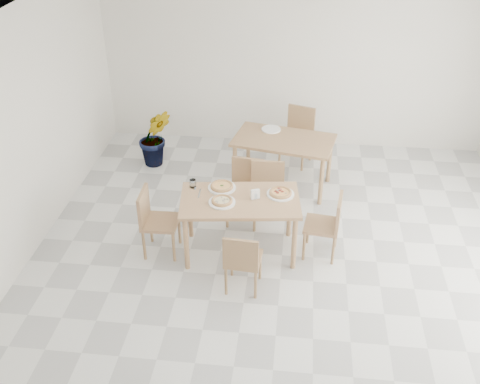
# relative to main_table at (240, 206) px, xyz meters

# --- Properties ---
(main_table) EXTENTS (1.46, 0.94, 0.75)m
(main_table) POSITION_rel_main_table_xyz_m (0.00, 0.00, 0.00)
(main_table) COLOR tan
(main_table) RESTS_ON ground
(chair_south) EXTENTS (0.41, 0.41, 0.77)m
(chair_south) POSITION_rel_main_table_xyz_m (0.10, -0.70, -0.21)
(chair_south) COLOR #A77753
(chair_south) RESTS_ON ground
(chair_north) EXTENTS (0.47, 0.47, 0.85)m
(chair_north) POSITION_rel_main_table_xyz_m (-0.01, 0.71, -0.17)
(chair_north) COLOR #A77753
(chair_north) RESTS_ON ground
(chair_west) EXTENTS (0.42, 0.42, 0.84)m
(chair_west) POSITION_rel_main_table_xyz_m (-1.01, -0.10, -0.17)
(chair_west) COLOR #A77753
(chair_west) RESTS_ON ground
(chair_east) EXTENTS (0.45, 0.45, 0.81)m
(chair_east) POSITION_rel_main_table_xyz_m (1.04, 0.06, -0.19)
(chair_east) COLOR #A77753
(chair_east) RESTS_ON ground
(plate_margherita) EXTENTS (0.33, 0.33, 0.02)m
(plate_margherita) POSITION_rel_main_table_xyz_m (-0.24, 0.22, 0.10)
(plate_margherita) COLOR white
(plate_margherita) RESTS_ON main_table
(plate_mushroom) EXTENTS (0.31, 0.31, 0.02)m
(plate_mushroom) POSITION_rel_main_table_xyz_m (-0.20, -0.10, 0.10)
(plate_mushroom) COLOR white
(plate_mushroom) RESTS_ON main_table
(plate_pepperoni) EXTENTS (0.32, 0.32, 0.02)m
(plate_pepperoni) POSITION_rel_main_table_xyz_m (0.46, 0.15, 0.10)
(plate_pepperoni) COLOR white
(plate_pepperoni) RESTS_ON main_table
(pizza_margherita) EXTENTS (0.32, 0.32, 0.03)m
(pizza_margherita) POSITION_rel_main_table_xyz_m (-0.24, 0.22, 0.12)
(pizza_margherita) COLOR #E2A26A
(pizza_margherita) RESTS_ON plate_margherita
(pizza_mushroom) EXTENTS (0.27, 0.27, 0.03)m
(pizza_mushroom) POSITION_rel_main_table_xyz_m (-0.20, -0.10, 0.12)
(pizza_mushroom) COLOR #E2A26A
(pizza_mushroom) RESTS_ON plate_mushroom
(pizza_pepperoni) EXTENTS (0.35, 0.35, 0.03)m
(pizza_pepperoni) POSITION_rel_main_table_xyz_m (0.46, 0.15, 0.12)
(pizza_pepperoni) COLOR #E2A26A
(pizza_pepperoni) RESTS_ON plate_pepperoni
(tumbler_a) EXTENTS (0.08, 0.08, 0.10)m
(tumbler_a) POSITION_rel_main_table_xyz_m (-0.59, 0.20, 0.14)
(tumbler_a) COLOR white
(tumbler_a) RESTS_ON main_table
(tumbler_b) EXTENTS (0.07, 0.07, 0.09)m
(tumbler_b) POSITION_rel_main_table_xyz_m (0.17, 0.03, 0.14)
(tumbler_b) COLOR white
(tumbler_b) RESTS_ON main_table
(napkin_holder) EXTENTS (0.12, 0.09, 0.12)m
(napkin_holder) POSITION_rel_main_table_xyz_m (0.17, 0.02, 0.15)
(napkin_holder) COLOR silver
(napkin_holder) RESTS_ON main_table
(fork_a) EXTENTS (0.02, 0.20, 0.01)m
(fork_a) POSITION_rel_main_table_xyz_m (-0.49, 0.07, 0.10)
(fork_a) COLOR silver
(fork_a) RESTS_ON main_table
(fork_b) EXTENTS (0.04, 0.18, 0.01)m
(fork_b) POSITION_rel_main_table_xyz_m (-0.56, 0.23, 0.10)
(fork_b) COLOR silver
(fork_b) RESTS_ON main_table
(second_table) EXTENTS (1.49, 1.03, 0.75)m
(second_table) POSITION_rel_main_table_xyz_m (0.43, 1.60, -0.00)
(second_table) COLOR #A77753
(second_table) RESTS_ON ground
(chair_back_s) EXTENTS (0.43, 0.43, 0.85)m
(chair_back_s) POSITION_rel_main_table_xyz_m (0.27, 0.87, -0.16)
(chair_back_s) COLOR #A77753
(chair_back_s) RESTS_ON ground
(chair_back_n) EXTENTS (0.55, 0.55, 0.87)m
(chair_back_n) POSITION_rel_main_table_xyz_m (0.62, 2.38, -0.15)
(chair_back_n) COLOR #A77753
(chair_back_n) RESTS_ON ground
(plate_empty) EXTENTS (0.27, 0.27, 0.02)m
(plate_empty) POSITION_rel_main_table_xyz_m (0.24, 1.88, 0.10)
(plate_empty) COLOR white
(plate_empty) RESTS_ON second_table
(potted_plant) EXTENTS (0.61, 0.55, 0.91)m
(potted_plant) POSITION_rel_main_table_xyz_m (-1.52, 2.03, -0.20)
(potted_plant) COLOR #20611D
(potted_plant) RESTS_ON ground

